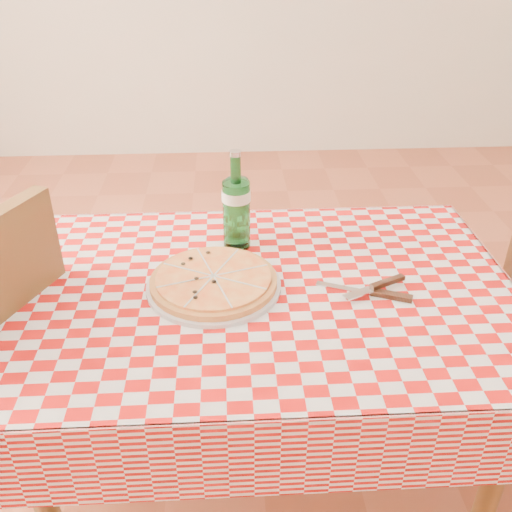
{
  "coord_description": "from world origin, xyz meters",
  "views": [
    {
      "loc": [
        -0.09,
        -1.22,
        1.59
      ],
      "look_at": [
        -0.02,
        0.06,
        0.82
      ],
      "focal_mm": 40.0,
      "sensor_mm": 36.0,
      "label": 1
    }
  ],
  "objects_px": {
    "pizza_plate": "(214,280)",
    "wine_glass": "(237,206)",
    "water_bottle": "(236,200)",
    "dining_table": "(265,318)"
  },
  "relations": [
    {
      "from": "pizza_plate",
      "to": "wine_glass",
      "type": "bearing_deg",
      "value": 76.85
    },
    {
      "from": "water_bottle",
      "to": "pizza_plate",
      "type": "bearing_deg",
      "value": -107.0
    },
    {
      "from": "water_bottle",
      "to": "wine_glass",
      "type": "bearing_deg",
      "value": 86.9
    },
    {
      "from": "wine_glass",
      "to": "pizza_plate",
      "type": "bearing_deg",
      "value": -103.15
    },
    {
      "from": "pizza_plate",
      "to": "wine_glass",
      "type": "height_order",
      "value": "wine_glass"
    },
    {
      "from": "pizza_plate",
      "to": "dining_table",
      "type": "bearing_deg",
      "value": -3.23
    },
    {
      "from": "water_bottle",
      "to": "wine_glass",
      "type": "relative_size",
      "value": 1.71
    },
    {
      "from": "dining_table",
      "to": "pizza_plate",
      "type": "height_order",
      "value": "pizza_plate"
    },
    {
      "from": "pizza_plate",
      "to": "water_bottle",
      "type": "xyz_separation_m",
      "value": [
        0.07,
        0.22,
        0.12
      ]
    },
    {
      "from": "water_bottle",
      "to": "wine_glass",
      "type": "xyz_separation_m",
      "value": [
        0.0,
        0.09,
        -0.06
      ]
    }
  ]
}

